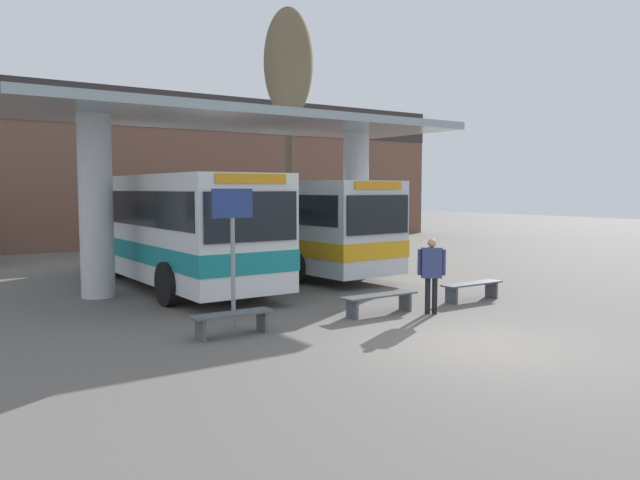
{
  "coord_description": "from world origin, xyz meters",
  "views": [
    {
      "loc": [
        -8.82,
        -7.73,
        2.87
      ],
      "look_at": [
        0.0,
        5.03,
        1.6
      ],
      "focal_mm": 35.0,
      "sensor_mm": 36.0,
      "label": 1
    }
  ],
  "objects": [
    {
      "name": "waiting_bench_near_pillar",
      "position": [
        -3.41,
        3.12,
        0.34
      ],
      "size": [
        1.67,
        0.44,
        0.46
      ],
      "color": "#4C5156",
      "rests_on": "ground_plane"
    },
    {
      "name": "info_sign_platform",
      "position": [
        -3.06,
        3.75,
        2.06
      ],
      "size": [
        0.9,
        0.09,
        2.88
      ],
      "color": "gray",
      "rests_on": "ground_plane"
    },
    {
      "name": "townhouse_backdrop",
      "position": [
        0.0,
        22.5,
        4.51
      ],
      "size": [
        40.0,
        0.58,
        7.73
      ],
      "color": "brown",
      "rests_on": "ground_plane"
    },
    {
      "name": "waiting_bench_far_platform",
      "position": [
        3.45,
        3.12,
        0.35
      ],
      "size": [
        1.88,
        0.44,
        0.46
      ],
      "color": "#4C5156",
      "rests_on": "ground_plane"
    },
    {
      "name": "transit_bus_center_bay",
      "position": [
        2.35,
        11.89,
        1.75
      ],
      "size": [
        3.18,
        12.1,
        3.12
      ],
      "rotation": [
        0.0,
        0.0,
        3.19
      ],
      "color": "silver",
      "rests_on": "ground_plane"
    },
    {
      "name": "station_canopy",
      "position": [
        0.0,
        9.15,
        4.18
      ],
      "size": [
        13.68,
        5.14,
        5.06
      ],
      "color": "silver",
      "rests_on": "ground_plane"
    },
    {
      "name": "ground_plane",
      "position": [
        0.0,
        0.0,
        0.0
      ],
      "size": [
        100.0,
        100.0,
        0.0
      ],
      "primitive_type": "plane",
      "color": "#605B56"
    },
    {
      "name": "waiting_bench_mid_platform",
      "position": [
        0.35,
        3.12,
        0.35
      ],
      "size": [
        1.98,
        0.44,
        0.46
      ],
      "color": "#4C5156",
      "rests_on": "ground_plane"
    },
    {
      "name": "poplar_tree_behind_left",
      "position": [
        4.2,
        13.27,
        7.57
      ],
      "size": [
        1.92,
        1.92,
        9.89
      ],
      "color": "#473A2B",
      "rests_on": "ground_plane"
    },
    {
      "name": "pedestrian_waiting",
      "position": [
        1.33,
        2.46,
        1.06
      ],
      "size": [
        0.55,
        0.48,
        1.74
      ],
      "rotation": [
        0.0,
        0.0,
        -0.68
      ],
      "color": "black",
      "rests_on": "ground_plane"
    },
    {
      "name": "transit_bus_left_bay",
      "position": [
        -2.01,
        10.01,
        1.82
      ],
      "size": [
        2.89,
        10.28,
        3.25
      ],
      "rotation": [
        0.0,
        0.0,
        3.14
      ],
      "color": "white",
      "rests_on": "ground_plane"
    }
  ]
}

